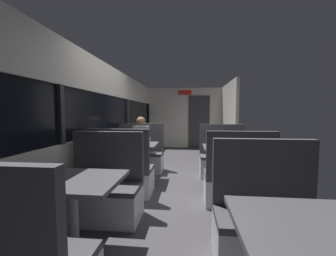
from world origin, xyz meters
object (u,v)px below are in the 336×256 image
object	(u,v)px
dining_table_mid_window	(134,149)
bench_rear_aisle_facing_end	(238,183)
dining_table_front_aisle	(318,242)
seated_passenger	(141,148)
bench_rear_aisle_facing_entry	(223,161)
dining_table_rear_aisle	(229,153)
bench_mid_window_facing_end	(123,175)
dining_table_near_window	(72,189)
coffee_cup_primary	(235,144)
bench_near_window_facing_entry	(104,193)
bench_front_aisle_facing_entry	(268,226)
bench_mid_window_facing_entry	(142,157)

from	to	relation	value
dining_table_mid_window	bench_rear_aisle_facing_end	world-z (taller)	bench_rear_aisle_facing_end
dining_table_front_aisle	seated_passenger	distance (m)	3.84
bench_rear_aisle_facing_entry	seated_passenger	xyz separation A→B (m)	(-1.79, 0.13, 0.21)
dining_table_mid_window	dining_table_rear_aisle	xyz separation A→B (m)	(1.79, -0.20, 0.00)
bench_mid_window_facing_end	dining_table_rear_aisle	world-z (taller)	bench_mid_window_facing_end
dining_table_near_window	coffee_cup_primary	size ratio (longest dim) A/B	10.00
bench_rear_aisle_facing_entry	coffee_cup_primary	xyz separation A→B (m)	(0.11, -0.61, 0.46)
bench_near_window_facing_entry	bench_mid_window_facing_end	bearing A→B (deg)	90.00
bench_mid_window_facing_end	dining_table_front_aisle	size ratio (longest dim) A/B	1.22
dining_table_rear_aisle	dining_table_front_aisle	bearing A→B (deg)	-90.00
bench_rear_aisle_facing_end	seated_passenger	size ratio (longest dim) A/B	0.87
bench_near_window_facing_entry	dining_table_near_window	bearing A→B (deg)	-90.00
bench_front_aisle_facing_entry	seated_passenger	bearing A→B (deg)	123.59
dining_table_near_window	bench_front_aisle_facing_entry	bearing A→B (deg)	3.18
bench_mid_window_facing_entry	bench_rear_aisle_facing_end	world-z (taller)	same
bench_mid_window_facing_entry	dining_table_rear_aisle	size ratio (longest dim) A/B	1.22
bench_mid_window_facing_end	dining_table_rear_aisle	distance (m)	1.88
bench_near_window_facing_entry	bench_mid_window_facing_end	size ratio (longest dim) A/B	1.00
dining_table_near_window	bench_rear_aisle_facing_entry	bearing A→B (deg)	56.13
bench_mid_window_facing_entry	bench_near_window_facing_entry	bearing A→B (deg)	-90.00
dining_table_near_window	bench_rear_aisle_facing_entry	xyz separation A→B (m)	(1.79, 2.67, -0.31)
bench_near_window_facing_entry	bench_mid_window_facing_entry	xyz separation A→B (m)	(0.00, 2.17, 0.00)
bench_near_window_facing_entry	dining_table_front_aisle	distance (m)	2.23
dining_table_mid_window	bench_mid_window_facing_entry	xyz separation A→B (m)	(0.00, 0.70, -0.31)
bench_mid_window_facing_entry	bench_rear_aisle_facing_end	distance (m)	2.40
dining_table_mid_window	seated_passenger	size ratio (longest dim) A/B	0.71
bench_rear_aisle_facing_end	dining_table_mid_window	bearing A→B (deg)	153.32
bench_mid_window_facing_end	dining_table_front_aisle	world-z (taller)	bench_mid_window_facing_end
bench_near_window_facing_entry	dining_table_front_aisle	world-z (taller)	bench_near_window_facing_entry
dining_table_mid_window	coffee_cup_primary	bearing A→B (deg)	-3.40
dining_table_front_aisle	bench_rear_aisle_facing_end	bearing A→B (deg)	90.00
coffee_cup_primary	dining_table_front_aisle	bearing A→B (deg)	-92.40
bench_near_window_facing_entry	bench_rear_aisle_facing_end	size ratio (longest dim) A/B	1.00
bench_mid_window_facing_entry	bench_rear_aisle_facing_entry	xyz separation A→B (m)	(1.79, -0.20, 0.00)
bench_near_window_facing_entry	dining_table_rear_aisle	xyz separation A→B (m)	(1.79, 1.27, 0.31)
bench_mid_window_facing_end	seated_passenger	size ratio (longest dim) A/B	0.87
dining_table_front_aisle	bench_rear_aisle_facing_entry	xyz separation A→B (m)	(0.00, 3.27, -0.31)
dining_table_mid_window	bench_mid_window_facing_end	distance (m)	0.77
dining_table_mid_window	seated_passenger	world-z (taller)	seated_passenger
seated_passenger	bench_mid_window_facing_entry	bearing A→B (deg)	90.00
bench_rear_aisle_facing_entry	seated_passenger	world-z (taller)	seated_passenger
bench_front_aisle_facing_entry	dining_table_rear_aisle	bearing A→B (deg)	90.00
bench_front_aisle_facing_entry	dining_table_near_window	bearing A→B (deg)	-176.82
bench_rear_aisle_facing_end	bench_rear_aisle_facing_entry	size ratio (longest dim) A/B	1.00
bench_mid_window_facing_end	bench_rear_aisle_facing_entry	distance (m)	2.15
dining_table_front_aisle	dining_table_rear_aisle	xyz separation A→B (m)	(0.00, 2.57, 0.00)
bench_mid_window_facing_end	dining_table_rear_aisle	size ratio (longest dim) A/B	1.22
dining_table_rear_aisle	seated_passenger	distance (m)	1.97
bench_mid_window_facing_entry	dining_table_near_window	bearing A→B (deg)	-90.00
dining_table_mid_window	dining_table_near_window	bearing A→B (deg)	-90.00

